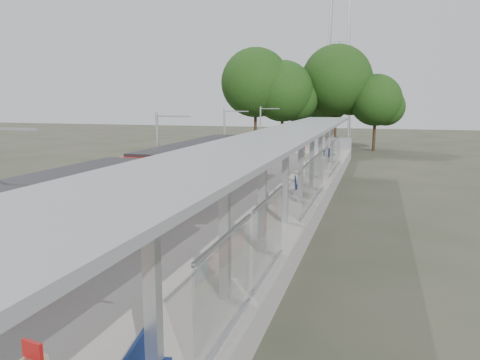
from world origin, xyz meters
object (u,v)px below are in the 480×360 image
object	(u,v)px
train	(141,191)
litter_bin	(264,200)
bench_mid	(297,185)
info_pillar_far	(302,163)
bench_far	(328,154)

from	to	relation	value
train	litter_bin	world-z (taller)	train
bench_mid	train	bearing A→B (deg)	-144.46
train	litter_bin	size ratio (longest dim) A/B	34.21
info_pillar_far	train	bearing A→B (deg)	-105.27
bench_mid	litter_bin	bearing A→B (deg)	-114.54
bench_mid	bench_far	size ratio (longest dim) A/B	0.88
info_pillar_far	litter_bin	bearing A→B (deg)	-83.97
info_pillar_far	litter_bin	size ratio (longest dim) A/B	2.50
train	bench_mid	xyz separation A→B (m)	(6.00, 6.48, -0.56)
info_pillar_far	bench_mid	bearing A→B (deg)	-76.40
bench_far	info_pillar_far	size ratio (longest dim) A/B	0.80
train	bench_mid	size ratio (longest dim) A/B	19.47
bench_far	bench_mid	bearing A→B (deg)	-74.07
litter_bin	bench_far	bearing A→B (deg)	86.73
bench_far	info_pillar_far	bearing A→B (deg)	-80.17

